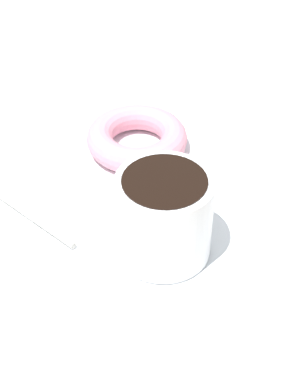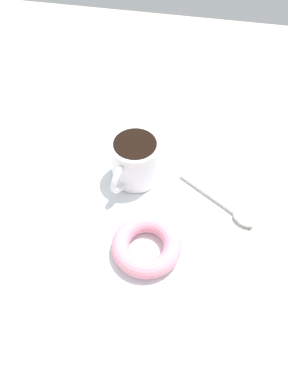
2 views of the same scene
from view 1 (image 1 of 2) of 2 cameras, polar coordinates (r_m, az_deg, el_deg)
The scene contains 4 objects.
ground_plane at distance 59.59cm, azimuth 0.43°, elevation -2.15°, with size 120.00×120.00×2.00cm, color beige.
napkin at distance 58.51cm, azimuth 0.00°, elevation -1.60°, with size 34.06×34.06×0.30cm, color white.
coffee_cup at distance 52.14cm, azimuth 1.86°, elevation -1.93°, with size 7.99×10.70×7.57cm.
donut at distance 64.73cm, azimuth -0.63°, elevation 4.82°, with size 10.16×10.16×2.65cm, color pink.
Camera 1 is at (5.94, -43.42, 39.38)cm, focal length 60.00 mm.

